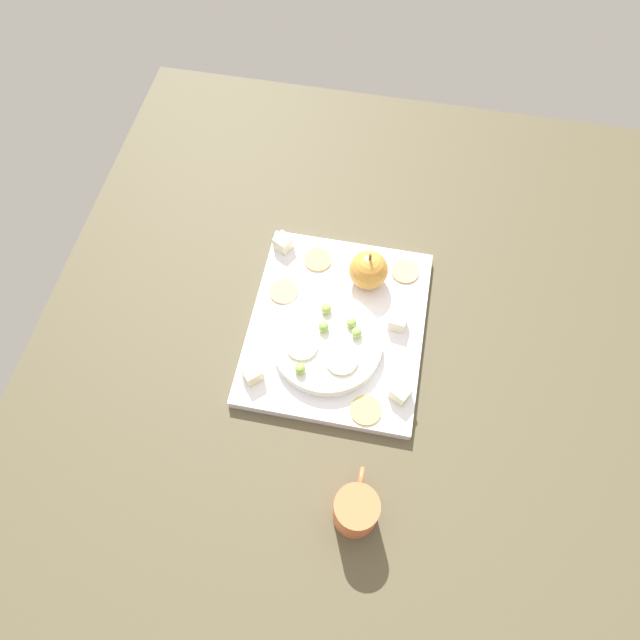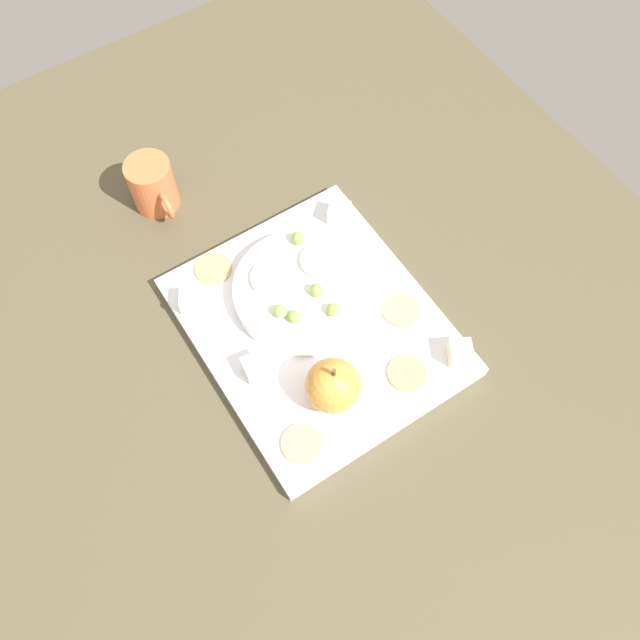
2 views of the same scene
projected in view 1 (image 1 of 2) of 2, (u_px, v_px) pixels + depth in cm
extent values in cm
cube|color=brown|center=(351.00, 350.00, 100.22)|extent=(123.86, 109.34, 3.73)
cube|color=white|center=(337.00, 327.00, 99.18)|extent=(34.60, 29.41, 1.92)
cylinder|color=white|center=(327.00, 344.00, 95.35)|extent=(18.22, 18.22, 2.22)
sphere|color=gold|center=(368.00, 270.00, 99.49)|extent=(6.83, 6.83, 6.83)
cylinder|color=brown|center=(370.00, 257.00, 95.96)|extent=(0.50, 0.50, 1.20)
cube|color=#ECF0C8|center=(401.00, 393.00, 90.95)|extent=(3.78, 3.78, 2.78)
cube|color=#F9ECBD|center=(252.00, 373.00, 92.52)|extent=(3.92, 3.92, 2.78)
cube|color=#F0E3C7|center=(397.00, 321.00, 97.04)|extent=(3.08, 3.08, 2.78)
cube|color=#EDE7C4|center=(283.00, 243.00, 104.70)|extent=(3.76, 3.76, 2.78)
cylinder|color=tan|center=(284.00, 292.00, 101.19)|extent=(5.02, 5.02, 0.40)
cylinder|color=tan|center=(405.00, 271.00, 103.19)|extent=(5.02, 5.02, 0.40)
cylinder|color=tan|center=(318.00, 260.00, 104.38)|extent=(5.02, 5.02, 0.40)
cylinder|color=tan|center=(366.00, 410.00, 90.81)|extent=(5.02, 5.02, 0.40)
ellipsoid|color=#92C25E|center=(356.00, 335.00, 93.93)|extent=(1.88, 1.69, 1.69)
ellipsoid|color=#8CB951|center=(324.00, 325.00, 94.72)|extent=(1.88, 1.69, 1.78)
ellipsoid|color=#97B051|center=(326.00, 309.00, 96.31)|extent=(1.88, 1.69, 1.61)
ellipsoid|color=#8FB555|center=(352.00, 323.00, 95.07)|extent=(1.88, 1.69, 1.57)
ellipsoid|color=#8EB64B|center=(300.00, 369.00, 91.04)|extent=(1.88, 1.69, 1.74)
cylinder|color=beige|center=(342.00, 360.00, 92.35)|extent=(5.21, 5.21, 0.60)
cylinder|color=beige|center=(302.00, 346.00, 93.57)|extent=(5.21, 5.21, 0.60)
cylinder|color=#E16B3D|center=(356.00, 511.00, 81.75)|extent=(6.44, 6.44, 7.91)
torus|color=#E16B3D|center=(361.00, 480.00, 83.81)|extent=(4.00, 0.81, 4.00)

